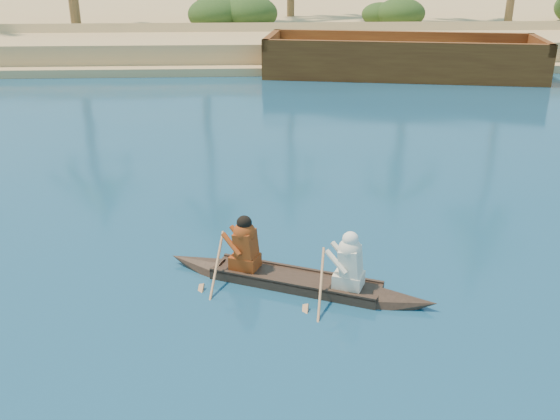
{
  "coord_description": "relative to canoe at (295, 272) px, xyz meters",
  "views": [
    {
      "loc": [
        -6.35,
        -6.97,
        5.3
      ],
      "look_at": [
        -5.8,
        3.7,
        0.88
      ],
      "focal_mm": 40.0,
      "sensor_mm": 36.0,
      "label": 1
    }
  ],
  "objects": [
    {
      "name": "barge_mid",
      "position": [
        6.37,
        19.58,
        0.47
      ],
      "size": [
        12.99,
        6.35,
        2.07
      ],
      "rotation": [
        0.0,
        0.0,
        -0.18
      ],
      "color": "brown",
      "rests_on": "ground"
    },
    {
      "name": "shrub_cluster",
      "position": [
        5.61,
        29.08,
        0.94
      ],
      "size": [
        100.0,
        6.0,
        2.4
      ],
      "primitive_type": null,
      "color": "#1D3D16",
      "rests_on": "ground"
    },
    {
      "name": "canoe",
      "position": [
        0.0,
        0.0,
        0.0
      ],
      "size": [
        4.67,
        2.52,
        1.33
      ],
      "rotation": [
        0.0,
        0.0,
        -0.41
      ],
      "color": "#38271E",
      "rests_on": "ground"
    },
    {
      "name": "sandy_embankment",
      "position": [
        5.61,
        44.47,
        0.27
      ],
      "size": [
        150.0,
        51.0,
        1.5
      ],
      "color": "tan",
      "rests_on": "ground"
    }
  ]
}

